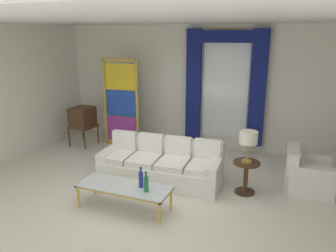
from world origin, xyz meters
TOP-DOWN VIEW (x-y plane):
  - ground_plane at (0.00, 0.00)m, footprint 16.00×16.00m
  - wall_rear at (0.00, 3.06)m, footprint 8.00×0.12m
  - wall_left at (-3.66, 0.60)m, footprint 0.12×7.00m
  - ceiling_slab at (0.00, 0.80)m, footprint 8.00×7.60m
  - curtained_window at (0.64, 2.89)m, footprint 2.00×0.17m
  - couch_white_long at (-0.07, 0.70)m, footprint 2.38×1.03m
  - coffee_table at (-0.21, -0.57)m, footprint 1.54×0.56m
  - bottle_blue_decanter at (0.07, -0.51)m, footprint 0.07×0.07m
  - bottle_crystal_tall at (0.21, -0.61)m, footprint 0.07×0.07m
  - vintage_tv at (-2.74, 1.87)m, footprint 0.62×0.61m
  - armchair_white at (2.55, 1.25)m, footprint 0.84×0.84m
  - stained_glass_divider at (-1.81, 2.22)m, footprint 0.95×0.05m
  - peacock_figurine at (-1.44, 1.85)m, footprint 0.44×0.60m
  - round_side_table at (1.55, 0.73)m, footprint 0.48×0.48m
  - table_lamp_brass at (1.55, 0.73)m, footprint 0.32×0.32m

SIDE VIEW (x-z plane):
  - ground_plane at x=0.00m, z-range 0.00..0.00m
  - peacock_figurine at x=-1.44m, z-range -0.03..0.47m
  - armchair_white at x=2.55m, z-range -0.11..0.69m
  - couch_white_long at x=-0.07m, z-range -0.12..0.74m
  - round_side_table at x=1.55m, z-range 0.06..0.65m
  - coffee_table at x=-0.21m, z-range 0.17..0.58m
  - bottle_crystal_tall at x=0.21m, z-range 0.38..0.72m
  - bottle_blue_decanter at x=0.07m, z-range 0.38..0.73m
  - vintage_tv at x=-2.74m, z-range 0.06..1.40m
  - table_lamp_brass at x=1.55m, z-range 0.74..1.31m
  - stained_glass_divider at x=-1.81m, z-range -0.04..2.16m
  - wall_rear at x=0.00m, z-range 0.00..3.00m
  - wall_left at x=-3.66m, z-range 0.00..3.00m
  - curtained_window at x=0.64m, z-range 0.39..3.09m
  - ceiling_slab at x=0.00m, z-range 3.00..3.04m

